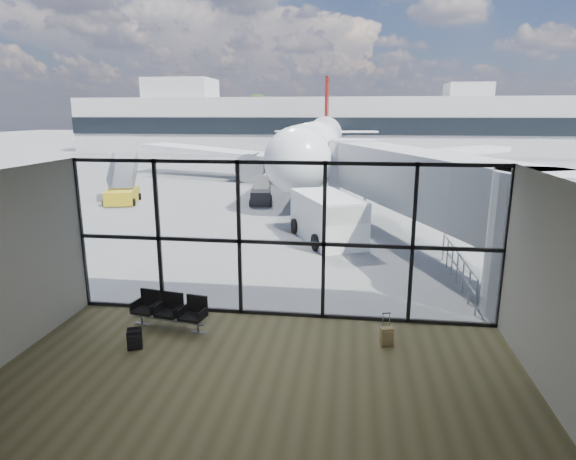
% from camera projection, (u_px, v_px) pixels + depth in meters
% --- Properties ---
extents(ground, '(220.00, 220.00, 0.00)m').
position_uv_depth(ground, '(335.00, 167.00, 52.54)').
color(ground, slate).
rests_on(ground, ground).
extents(lounge_shell, '(12.02, 8.01, 4.51)m').
position_uv_depth(lounge_shell, '(242.00, 287.00, 8.77)').
color(lounge_shell, brown).
rests_on(lounge_shell, ground).
extents(glass_curtain_wall, '(12.10, 0.12, 4.50)m').
position_uv_depth(glass_curtain_wall, '(281.00, 241.00, 13.49)').
color(glass_curtain_wall, white).
rests_on(glass_curtain_wall, ground).
extents(jet_bridge, '(8.00, 16.50, 4.33)m').
position_uv_depth(jet_bridge, '(426.00, 189.00, 19.54)').
color(jet_bridge, '#A4A7A9').
rests_on(jet_bridge, ground).
extents(apron_railing, '(0.06, 5.46, 1.11)m').
position_uv_depth(apron_railing, '(458.00, 264.00, 16.49)').
color(apron_railing, gray).
rests_on(apron_railing, ground).
extents(far_terminal, '(80.00, 12.20, 11.00)m').
position_uv_depth(far_terminal, '(338.00, 124.00, 72.78)').
color(far_terminal, '#ADACA8').
rests_on(far_terminal, ground).
extents(tree_0, '(4.95, 4.95, 7.12)m').
position_uv_depth(tree_0, '(97.00, 120.00, 88.13)').
color(tree_0, '#382619').
rests_on(tree_0, ground).
extents(tree_1, '(5.61, 5.61, 8.07)m').
position_uv_depth(tree_1, '(127.00, 116.00, 87.20)').
color(tree_1, '#382619').
rests_on(tree_1, ground).
extents(tree_2, '(6.27, 6.27, 9.03)m').
position_uv_depth(tree_2, '(159.00, 113.00, 86.27)').
color(tree_2, '#382619').
rests_on(tree_2, ground).
extents(tree_3, '(4.95, 4.95, 7.12)m').
position_uv_depth(tree_3, '(191.00, 120.00, 85.78)').
color(tree_3, '#382619').
rests_on(tree_3, ground).
extents(tree_4, '(5.61, 5.61, 8.07)m').
position_uv_depth(tree_4, '(224.00, 116.00, 84.85)').
color(tree_4, '#382619').
rests_on(tree_4, ground).
extents(tree_5, '(6.27, 6.27, 9.03)m').
position_uv_depth(tree_5, '(257.00, 113.00, 83.92)').
color(tree_5, '#382619').
rests_on(tree_5, ground).
extents(seating_row, '(2.14, 0.95, 0.95)m').
position_uv_depth(seating_row, '(171.00, 309.00, 13.16)').
color(seating_row, gray).
rests_on(seating_row, ground).
extents(backpack, '(0.42, 0.42, 0.54)m').
position_uv_depth(backpack, '(135.00, 339.00, 11.96)').
color(backpack, black).
rests_on(backpack, ground).
extents(suitcase, '(0.35, 0.29, 0.86)m').
position_uv_depth(suitcase, '(387.00, 336.00, 12.12)').
color(suitcase, '#927D51').
rests_on(suitcase, ground).
extents(airliner, '(33.88, 39.18, 10.10)m').
position_uv_depth(airliner, '(318.00, 144.00, 43.61)').
color(airliner, white).
rests_on(airliner, ground).
extents(service_van, '(3.86, 5.30, 2.11)m').
position_uv_depth(service_van, '(328.00, 218.00, 22.01)').
color(service_van, white).
rests_on(service_van, ground).
extents(belt_loader, '(1.73, 3.61, 1.60)m').
position_uv_depth(belt_loader, '(261.00, 195.00, 31.34)').
color(belt_loader, black).
rests_on(belt_loader, ground).
extents(mobile_stairs, '(2.59, 3.93, 2.55)m').
position_uv_depth(mobile_stairs, '(123.00, 194.00, 31.51)').
color(mobile_stairs, '#BD9916').
rests_on(mobile_stairs, ground).
extents(traffic_cone_b, '(0.39, 0.39, 0.55)m').
position_uv_depth(traffic_cone_b, '(363.00, 211.00, 27.57)').
color(traffic_cone_b, orange).
rests_on(traffic_cone_b, ground).
extents(traffic_cone_c, '(0.42, 0.42, 0.60)m').
position_uv_depth(traffic_cone_c, '(295.00, 226.00, 23.86)').
color(traffic_cone_c, orange).
rests_on(traffic_cone_c, ground).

